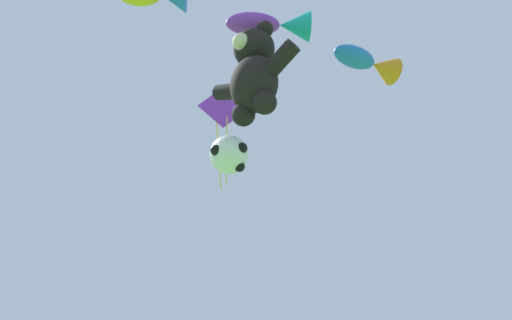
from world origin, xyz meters
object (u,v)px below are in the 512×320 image
at_px(fish_kite_cobalt, 369,63).
at_px(diamond_kite, 224,112).
at_px(soccer_ball_kite, 230,154).
at_px(fish_kite_violet, 274,25).
at_px(teddy_bear_kite, 254,73).

height_order(fish_kite_cobalt, diamond_kite, diamond_kite).
xyz_separation_m(soccer_ball_kite, fish_kite_violet, (0.84, 0.46, 3.28)).
bearing_deg(diamond_kite, teddy_bear_kite, -33.06).
xyz_separation_m(fish_kite_cobalt, fish_kite_violet, (-0.98, -2.35, 0.22)).
relative_size(soccer_ball_kite, fish_kite_cobalt, 0.46).
distance_m(fish_kite_cobalt, diamond_kite, 4.45).
relative_size(soccer_ball_kite, fish_kite_violet, 0.47).
distance_m(teddy_bear_kite, fish_kite_violet, 1.72).
height_order(soccer_ball_kite, fish_kite_violet, fish_kite_violet).
bearing_deg(teddy_bear_kite, fish_kite_violet, 76.45).
bearing_deg(fish_kite_violet, fish_kite_cobalt, 67.34).
bearing_deg(diamond_kite, fish_kite_violet, -25.40).
bearing_deg(soccer_ball_kite, fish_kite_violet, 28.39).
bearing_deg(fish_kite_cobalt, fish_kite_violet, -112.66).
relative_size(teddy_bear_kite, soccer_ball_kite, 2.73).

